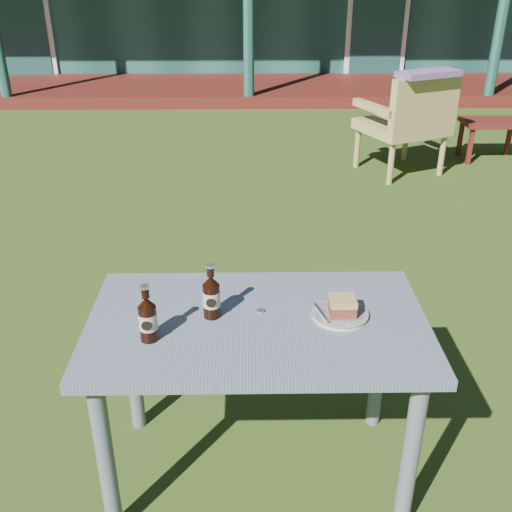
{
  "coord_description": "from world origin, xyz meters",
  "views": [
    {
      "loc": [
        -0.03,
        -3.38,
        1.87
      ],
      "look_at": [
        0.0,
        -1.3,
        0.82
      ],
      "focal_mm": 42.0,
      "sensor_mm": 36.0,
      "label": 1
    }
  ],
  "objects_px": {
    "plate": "(340,314)",
    "side_table": "(493,126)",
    "cake_slice": "(342,306)",
    "cola_bottle_near": "(211,296)",
    "armchair_left": "(409,119)",
    "cola_bottle_far": "(148,318)",
    "cafe_table": "(257,343)"
  },
  "relations": [
    {
      "from": "cola_bottle_near",
      "to": "side_table",
      "type": "distance_m",
      "value": 4.81
    },
    {
      "from": "cafe_table",
      "to": "side_table",
      "type": "distance_m",
      "value": 4.73
    },
    {
      "from": "cafe_table",
      "to": "plate",
      "type": "height_order",
      "value": "plate"
    },
    {
      "from": "cake_slice",
      "to": "armchair_left",
      "type": "xyz_separation_m",
      "value": [
        1.15,
        3.62,
        -0.24
      ]
    },
    {
      "from": "cola_bottle_near",
      "to": "side_table",
      "type": "relative_size",
      "value": 0.34
    },
    {
      "from": "cafe_table",
      "to": "cola_bottle_far",
      "type": "height_order",
      "value": "cola_bottle_far"
    },
    {
      "from": "cola_bottle_near",
      "to": "armchair_left",
      "type": "xyz_separation_m",
      "value": [
        1.61,
        3.61,
        -0.28
      ]
    },
    {
      "from": "cola_bottle_near",
      "to": "cola_bottle_far",
      "type": "height_order",
      "value": "same"
    },
    {
      "from": "cola_bottle_near",
      "to": "cola_bottle_far",
      "type": "bearing_deg",
      "value": -145.34
    },
    {
      "from": "armchair_left",
      "to": "plate",
      "type": "bearing_deg",
      "value": -107.73
    },
    {
      "from": "cake_slice",
      "to": "cola_bottle_far",
      "type": "height_order",
      "value": "cola_bottle_far"
    },
    {
      "from": "plate",
      "to": "cola_bottle_far",
      "type": "relative_size",
      "value": 0.99
    },
    {
      "from": "cola_bottle_far",
      "to": "plate",
      "type": "bearing_deg",
      "value": 11.6
    },
    {
      "from": "cola_bottle_near",
      "to": "armchair_left",
      "type": "height_order",
      "value": "armchair_left"
    },
    {
      "from": "plate",
      "to": "side_table",
      "type": "bearing_deg",
      "value": 62.36
    },
    {
      "from": "plate",
      "to": "cake_slice",
      "type": "distance_m",
      "value": 0.04
    },
    {
      "from": "cafe_table",
      "to": "cola_bottle_far",
      "type": "xyz_separation_m",
      "value": [
        -0.36,
        -0.11,
        0.18
      ]
    },
    {
      "from": "cake_slice",
      "to": "side_table",
      "type": "xyz_separation_m",
      "value": [
        2.11,
        4.05,
        -0.42
      ]
    },
    {
      "from": "plate",
      "to": "cake_slice",
      "type": "relative_size",
      "value": 2.22
    },
    {
      "from": "cafe_table",
      "to": "plate",
      "type": "xyz_separation_m",
      "value": [
        0.29,
        0.02,
        0.11
      ]
    },
    {
      "from": "armchair_left",
      "to": "side_table",
      "type": "height_order",
      "value": "armchair_left"
    },
    {
      "from": "cafe_table",
      "to": "armchair_left",
      "type": "bearing_deg",
      "value": 68.27
    },
    {
      "from": "plate",
      "to": "cola_bottle_near",
      "type": "relative_size",
      "value": 0.99
    },
    {
      "from": "cola_bottle_near",
      "to": "cake_slice",
      "type": "bearing_deg",
      "value": -1.2
    },
    {
      "from": "armchair_left",
      "to": "side_table",
      "type": "xyz_separation_m",
      "value": [
        0.96,
        0.43,
        -0.18
      ]
    },
    {
      "from": "plate",
      "to": "cola_bottle_near",
      "type": "distance_m",
      "value": 0.46
    },
    {
      "from": "side_table",
      "to": "cola_bottle_near",
      "type": "bearing_deg",
      "value": -122.49
    },
    {
      "from": "cola_bottle_near",
      "to": "side_table",
      "type": "bearing_deg",
      "value": 57.51
    },
    {
      "from": "cake_slice",
      "to": "cola_bottle_far",
      "type": "bearing_deg",
      "value": -168.91
    },
    {
      "from": "side_table",
      "to": "cafe_table",
      "type": "bearing_deg",
      "value": -120.68
    },
    {
      "from": "cake_slice",
      "to": "armchair_left",
      "type": "bearing_deg",
      "value": 72.39
    },
    {
      "from": "cake_slice",
      "to": "side_table",
      "type": "distance_m",
      "value": 4.59
    }
  ]
}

